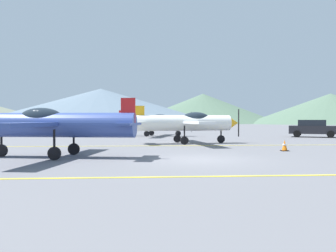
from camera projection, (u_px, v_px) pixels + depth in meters
The scene contains 11 objects.
ground_plane at pixel (198, 160), 14.51m from camera, with size 400.00×400.00×0.00m, color slate.
apron_line_near at pixel (221, 176), 10.19m from camera, with size 80.00×0.16×0.01m, color yellow.
apron_line_far at pixel (179, 146), 22.10m from camera, with size 80.00×0.16×0.01m, color yellow.
airplane_near at pixel (54, 124), 15.36m from camera, with size 7.53×8.61×2.58m.
airplane_mid at pixel (187, 122), 24.24m from camera, with size 7.51×8.62×2.58m.
airplane_far at pixel (154, 122), 34.99m from camera, with size 7.54×8.56×2.58m.
car_sedan at pixel (313, 128), 32.87m from camera, with size 4.65×3.57×1.62m.
traffic_cone_side at pixel (285, 146), 18.41m from camera, with size 0.36×0.36×0.59m.
hill_centerleft at pixel (101, 106), 130.25m from camera, with size 88.78×88.78×13.06m, color slate.
hill_centerright at pixel (203, 109), 155.15m from camera, with size 66.32×66.32×12.98m, color #4C6651.
hill_right at pixel (331, 109), 132.22m from camera, with size 63.33×63.33×11.43m, color #4C6651.
Camera 1 is at (-2.27, -14.35, 1.65)m, focal length 37.65 mm.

